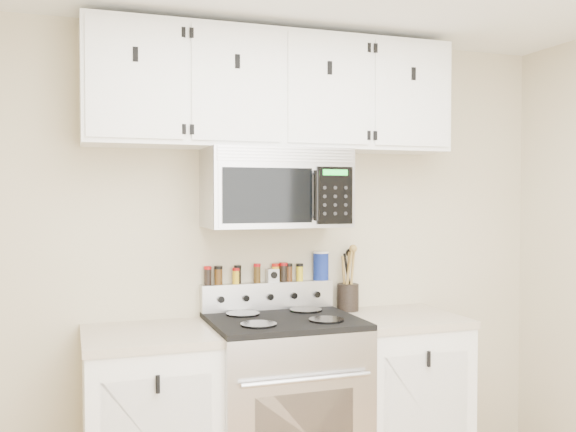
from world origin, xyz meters
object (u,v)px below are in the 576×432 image
object	(u,v)px
microwave	(276,188)
salt_canister	(321,266)
utensil_crock	(348,295)
range	(284,405)

from	to	relation	value
microwave	salt_canister	world-z (taller)	microwave
utensil_crock	salt_canister	bearing A→B (deg)	161.49
microwave	utensil_crock	bearing A→B (deg)	12.58
range	salt_canister	distance (m)	0.82
range	salt_canister	bearing A→B (deg)	41.12
utensil_crock	salt_canister	xyz separation A→B (m)	(-0.15, 0.05, 0.17)
microwave	range	bearing A→B (deg)	-90.23
range	utensil_crock	size ratio (longest dim) A/B	3.02
range	microwave	xyz separation A→B (m)	(0.00, 0.13, 1.14)
microwave	salt_canister	distance (m)	0.57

